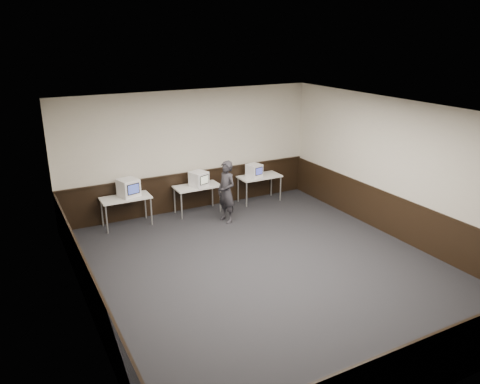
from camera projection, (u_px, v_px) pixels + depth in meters
name	position (u px, v px, depth m)	size (l,w,h in m)	color
floor	(267.00, 270.00, 9.52)	(8.00, 8.00, 0.00)	black
ceiling	(271.00, 112.00, 8.47)	(8.00, 8.00, 0.00)	white
back_wall	(190.00, 151.00, 12.34)	(7.00, 7.00, 0.00)	beige
front_wall	(441.00, 293.00, 5.66)	(7.00, 7.00, 0.00)	beige
left_wall	(81.00, 230.00, 7.44)	(8.00, 8.00, 0.00)	beige
right_wall	(402.00, 171.00, 10.55)	(8.00, 8.00, 0.00)	beige
wainscot_back	(192.00, 191.00, 12.68)	(6.98, 0.04, 1.00)	black
wainscot_front	(428.00, 366.00, 6.03)	(6.98, 0.04, 1.00)	black
wainscot_left	(90.00, 290.00, 7.81)	(0.04, 7.98, 1.00)	black
wainscot_right	(396.00, 217.00, 10.90)	(0.04, 7.98, 1.00)	black
wainscot_rail	(192.00, 172.00, 12.49)	(6.98, 0.06, 0.04)	black
desk_left	(126.00, 200.00, 11.46)	(1.20, 0.60, 0.75)	silver
desk_center	(197.00, 188.00, 12.30)	(1.20, 0.60, 0.75)	silver
desk_right	(260.00, 178.00, 13.14)	(1.20, 0.60, 0.75)	silver
emac_left	(129.00, 188.00, 11.43)	(0.55, 0.56, 0.44)	white
emac_center	(199.00, 179.00, 12.19)	(0.51, 0.52, 0.39)	white
emac_right	(254.00, 170.00, 13.00)	(0.44, 0.45, 0.36)	white
person	(226.00, 192.00, 11.70)	(0.58, 0.38, 1.58)	#26252A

